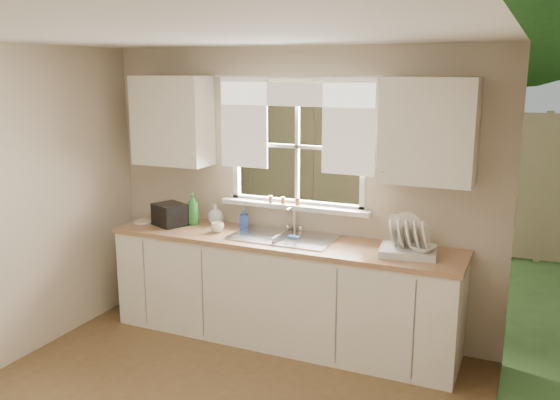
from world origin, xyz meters
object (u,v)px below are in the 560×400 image
at_px(dish_rack, 408,245).
at_px(black_appliance, 170,215).
at_px(soap_bottle_a, 193,209).
at_px(cup, 217,227).

height_order(dish_rack, black_appliance, dish_rack).
relative_size(soap_bottle_a, cup, 2.67).
bearing_deg(cup, black_appliance, -171.98).
distance_m(dish_rack, black_appliance, 2.18).
xyz_separation_m(dish_rack, cup, (-1.66, -0.04, -0.04)).
xyz_separation_m(soap_bottle_a, black_appliance, (-0.18, -0.10, -0.05)).
relative_size(dish_rack, black_appliance, 1.70).
relative_size(soap_bottle_a, black_appliance, 1.08).
bearing_deg(soap_bottle_a, black_appliance, -169.55).
distance_m(soap_bottle_a, black_appliance, 0.21).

